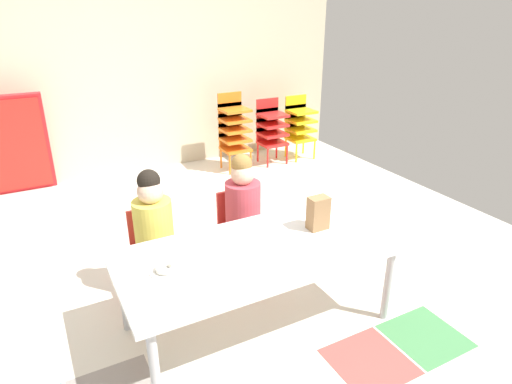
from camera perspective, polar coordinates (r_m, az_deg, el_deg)
name	(u,v)px	position (r m, az deg, el deg)	size (l,w,h in m)	color
ground_plane	(208,269)	(3.50, -6.19, -9.85)	(5.52, 4.89, 0.02)	silver
back_wall	(119,65)	(5.34, -17.26, 15.48)	(5.52, 0.10, 2.51)	beige
craft_table	(258,255)	(2.67, 0.25, -8.19)	(1.67, 0.80, 0.55)	white
seated_child_near_camera	(153,222)	(3.02, -13.20, -3.78)	(0.34, 0.34, 0.92)	red
seated_child_middle_seat	(242,202)	(3.23, -1.78, -1.33)	(0.32, 0.32, 0.92)	red
kid_chair_orange_stack	(234,128)	(5.33, -2.91, 8.33)	(0.32, 0.30, 0.92)	orange
kid_chair_red_stack	(271,127)	(5.58, 1.95, 8.38)	(0.32, 0.30, 0.80)	red
kid_chair_yellow_stack	(299,123)	(5.79, 5.61, 8.86)	(0.32, 0.30, 0.80)	yellow
folded_activity_table	(2,148)	(5.19, -30.07, 4.98)	(0.90, 0.29, 1.09)	red
paper_bag_brown	(318,213)	(2.85, 8.06, -2.72)	(0.13, 0.09, 0.22)	#9E754C
paper_plate_near_edge	(166,271)	(2.49, -11.58, -10.00)	(0.18, 0.18, 0.01)	white
donut_powdered_on_plate	(166,268)	(2.48, -11.62, -9.59)	(0.12, 0.12, 0.03)	white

